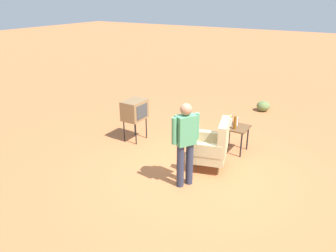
% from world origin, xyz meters
% --- Properties ---
extents(ground_plane, '(60.00, 60.00, 0.00)m').
position_xyz_m(ground_plane, '(0.00, 0.00, 0.00)').
color(ground_plane, '#B76B3D').
extents(armchair, '(0.94, 0.95, 1.06)m').
position_xyz_m(armchair, '(-0.32, 0.19, 0.50)').
color(armchair, brown).
rests_on(armchair, ground).
extents(side_table, '(0.56, 0.56, 0.61)m').
position_xyz_m(side_table, '(-1.32, 0.33, 0.52)').
color(side_table, black).
rests_on(side_table, ground).
extents(tv_on_stand, '(0.60, 0.45, 1.03)m').
position_xyz_m(tv_on_stand, '(-0.65, -2.03, 0.78)').
color(tv_on_stand, black).
rests_on(tv_on_stand, ground).
extents(person_standing, '(0.50, 0.37, 1.64)m').
position_xyz_m(person_standing, '(0.56, 0.02, 0.94)').
color(person_standing, '#2D3347').
rests_on(person_standing, ground).
extents(bottle_tall_amber, '(0.07, 0.07, 0.30)m').
position_xyz_m(bottle_tall_amber, '(-1.18, 0.34, 0.76)').
color(bottle_tall_amber, brown).
rests_on(bottle_tall_amber, side_table).
extents(bottle_short_clear, '(0.06, 0.06, 0.20)m').
position_xyz_m(bottle_short_clear, '(-1.40, 0.31, 0.71)').
color(bottle_short_clear, silver).
rests_on(bottle_short_clear, side_table).
extents(soda_can_red, '(0.07, 0.07, 0.12)m').
position_xyz_m(soda_can_red, '(-1.54, 0.27, 0.67)').
color(soda_can_red, red).
rests_on(soda_can_red, side_table).
extents(flower_vase, '(0.14, 0.10, 0.27)m').
position_xyz_m(flower_vase, '(-1.31, 0.18, 0.76)').
color(flower_vase, silver).
rests_on(flower_vase, side_table).
extents(shrub_near, '(0.41, 0.41, 0.31)m').
position_xyz_m(shrub_near, '(-4.48, 0.10, 0.16)').
color(shrub_near, olive).
rests_on(shrub_near, ground).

